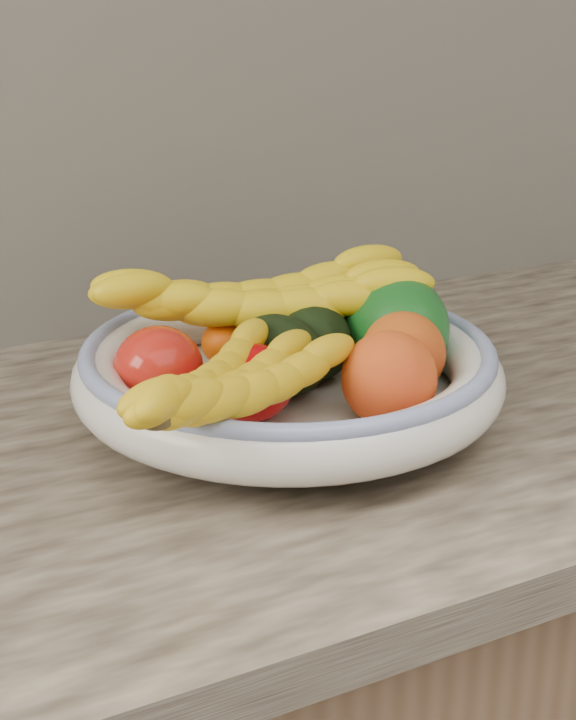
# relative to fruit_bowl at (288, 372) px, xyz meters

# --- Properties ---
(fruit_bowl) EXTENTS (0.39, 0.39, 0.08)m
(fruit_bowl) POSITION_rel_fruit_bowl_xyz_m (0.00, 0.00, 0.00)
(fruit_bowl) COLOR silver
(fruit_bowl) RESTS_ON kitchen_counter
(clementine_back_left) EXTENTS (0.06, 0.06, 0.05)m
(clementine_back_left) POSITION_rel_fruit_bowl_xyz_m (-0.02, 0.08, 0.01)
(clementine_back_left) COLOR #FF6105
(clementine_back_left) RESTS_ON fruit_bowl
(clementine_back_right) EXTENTS (0.05, 0.05, 0.04)m
(clementine_back_right) POSITION_rel_fruit_bowl_xyz_m (0.03, 0.11, 0.01)
(clementine_back_right) COLOR orange
(clementine_back_right) RESTS_ON fruit_bowl
(clementine_back_mid) EXTENTS (0.06, 0.06, 0.04)m
(clementine_back_mid) POSITION_rel_fruit_bowl_xyz_m (-0.01, 0.08, 0.01)
(clementine_back_mid) COLOR orange
(clementine_back_mid) RESTS_ON fruit_bowl
(tomato_left) EXTENTS (0.09, 0.09, 0.07)m
(tomato_left) POSITION_rel_fruit_bowl_xyz_m (-0.11, 0.03, 0.01)
(tomato_left) COLOR red
(tomato_left) RESTS_ON fruit_bowl
(tomato_near_left) EXTENTS (0.09, 0.09, 0.07)m
(tomato_near_left) POSITION_rel_fruit_bowl_xyz_m (-0.05, -0.04, 0.01)
(tomato_near_left) COLOR #B30003
(tomato_near_left) RESTS_ON fruit_bowl
(avocado_center) EXTENTS (0.09, 0.12, 0.07)m
(avocado_center) POSITION_rel_fruit_bowl_xyz_m (-0.00, 0.01, 0.02)
(avocado_center) COLOR black
(avocado_center) RESTS_ON fruit_bowl
(avocado_right) EXTENTS (0.10, 0.12, 0.07)m
(avocado_right) POSITION_rel_fruit_bowl_xyz_m (0.04, 0.03, 0.02)
(avocado_right) COLOR black
(avocado_right) RESTS_ON fruit_bowl
(green_mango) EXTENTS (0.13, 0.15, 0.12)m
(green_mango) POSITION_rel_fruit_bowl_xyz_m (0.12, 0.01, 0.03)
(green_mango) COLOR #0D4A13
(green_mango) RESTS_ON fruit_bowl
(peach_front) EXTENTS (0.11, 0.11, 0.08)m
(peach_front) POSITION_rel_fruit_bowl_xyz_m (0.05, -0.09, 0.02)
(peach_front) COLOR orange
(peach_front) RESTS_ON fruit_bowl
(peach_right) EXTENTS (0.08, 0.08, 0.08)m
(peach_right) POSITION_rel_fruit_bowl_xyz_m (0.09, -0.05, 0.02)
(peach_right) COLOR orange
(peach_right) RESTS_ON fruit_bowl
(banana_bunch_back) EXTENTS (0.35, 0.20, 0.09)m
(banana_bunch_back) POSITION_rel_fruit_bowl_xyz_m (0.01, 0.07, 0.04)
(banana_bunch_back) COLOR yellow
(banana_bunch_back) RESTS_ON fruit_bowl
(banana_bunch_front) EXTENTS (0.28, 0.24, 0.07)m
(banana_bunch_front) POSITION_rel_fruit_bowl_xyz_m (-0.10, -0.10, 0.03)
(banana_bunch_front) COLOR yellow
(banana_bunch_front) RESTS_ON fruit_bowl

